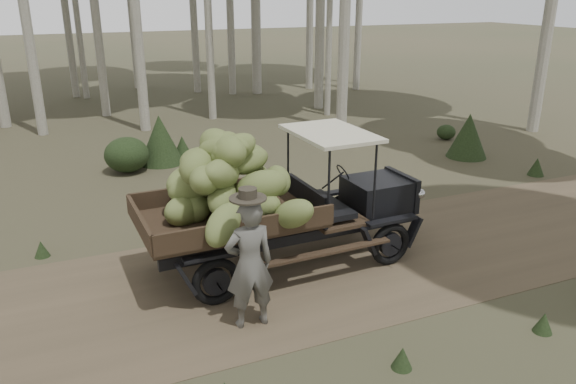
# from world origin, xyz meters

# --- Properties ---
(ground) EXTENTS (120.00, 120.00, 0.00)m
(ground) POSITION_xyz_m (0.00, 0.00, 0.00)
(ground) COLOR #473D2B
(ground) RESTS_ON ground
(dirt_track) EXTENTS (70.00, 4.00, 0.01)m
(dirt_track) POSITION_xyz_m (0.00, 0.00, 0.00)
(dirt_track) COLOR brown
(dirt_track) RESTS_ON ground
(banana_truck) EXTENTS (5.03, 2.78, 2.55)m
(banana_truck) POSITION_xyz_m (0.96, 0.39, 1.49)
(banana_truck) COLOR black
(banana_truck) RESTS_ON ground
(farmer) EXTENTS (0.70, 0.52, 2.06)m
(farmer) POSITION_xyz_m (0.42, -1.15, 0.97)
(farmer) COLOR #56544E
(farmer) RESTS_ON ground
(undergrowth) EXTENTS (22.30, 21.84, 1.39)m
(undergrowth) POSITION_xyz_m (-1.23, -0.13, 0.54)
(undergrowth) COLOR #233319
(undergrowth) RESTS_ON ground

